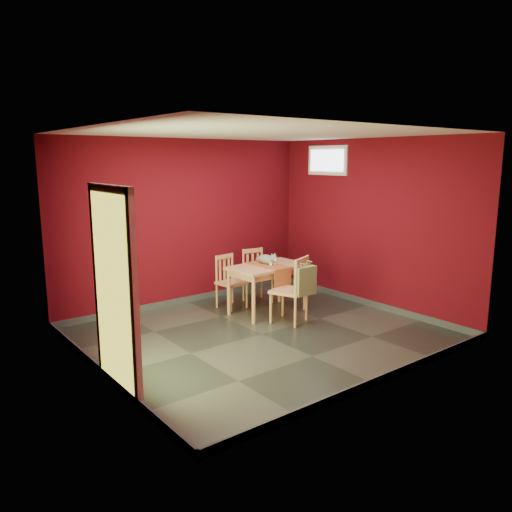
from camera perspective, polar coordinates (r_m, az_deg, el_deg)
ground at (r=6.95m, az=0.66°, el=-8.92°), size 4.50×4.50×0.00m
room_shell at (r=6.94m, az=0.66°, el=-8.54°), size 4.50×4.50×4.50m
doorway at (r=5.21m, az=-16.00°, el=-3.26°), size 0.06×1.01×2.13m
window at (r=8.78m, az=8.14°, el=10.77°), size 0.05×0.90×0.50m
outlet_plate at (r=9.32m, az=0.74°, el=-1.83°), size 0.08×0.02×0.12m
dining_table at (r=7.75m, az=1.33°, el=-1.75°), size 1.25×0.77×0.75m
table_runner at (r=7.65m, az=1.91°, el=-1.63°), size 0.39×0.75×0.37m
chair_far_left at (r=8.08m, az=-3.00°, el=-2.85°), size 0.45×0.45×0.86m
chair_far_right at (r=8.40m, az=0.06°, el=-2.18°), size 0.47×0.47×0.89m
chair_near at (r=7.31m, az=4.13°, el=-3.79°), size 0.60×0.60×0.99m
tote_bag at (r=7.16m, az=5.67°, el=-2.82°), size 0.35×0.20×0.48m
cat at (r=7.82m, az=1.20°, el=-0.17°), size 0.30×0.45×0.20m
picture_frame at (r=9.36m, az=5.45°, el=-2.53°), size 0.15×0.38×0.37m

